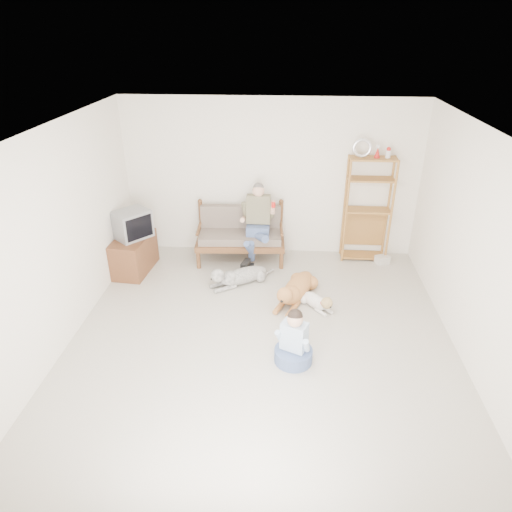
# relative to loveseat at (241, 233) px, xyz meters

# --- Properties ---
(floor) EXTENTS (5.50, 5.50, 0.00)m
(floor) POSITION_rel_loveseat_xyz_m (0.49, -2.38, -0.49)
(floor) COLOR beige
(floor) RESTS_ON ground
(ceiling) EXTENTS (5.50, 5.50, 0.00)m
(ceiling) POSITION_rel_loveseat_xyz_m (0.49, -2.38, 2.21)
(ceiling) COLOR silver
(ceiling) RESTS_ON ground
(wall_back) EXTENTS (5.00, 0.00, 5.00)m
(wall_back) POSITION_rel_loveseat_xyz_m (0.49, 0.37, 0.86)
(wall_back) COLOR white
(wall_back) RESTS_ON ground
(wall_front) EXTENTS (5.00, 0.00, 5.00)m
(wall_front) POSITION_rel_loveseat_xyz_m (0.49, -5.13, 0.86)
(wall_front) COLOR white
(wall_front) RESTS_ON ground
(wall_left) EXTENTS (0.00, 5.50, 5.50)m
(wall_left) POSITION_rel_loveseat_xyz_m (-2.01, -2.38, 0.86)
(wall_left) COLOR white
(wall_left) RESTS_ON ground
(wall_right) EXTENTS (0.00, 5.50, 5.50)m
(wall_right) POSITION_rel_loveseat_xyz_m (2.99, -2.38, 0.86)
(wall_right) COLOR white
(wall_right) RESTS_ON ground
(loveseat) EXTENTS (1.54, 0.79, 0.95)m
(loveseat) POSITION_rel_loveseat_xyz_m (0.00, 0.00, 0.00)
(loveseat) COLOR brown
(loveseat) RESTS_ON ground
(man) EXTENTS (0.53, 0.75, 1.22)m
(man) POSITION_rel_loveseat_xyz_m (0.28, -0.20, 0.15)
(man) COLOR #4B5E8A
(man) RESTS_ON loveseat
(etagere) EXTENTS (0.80, 0.35, 2.10)m
(etagere) POSITION_rel_loveseat_xyz_m (2.14, 0.17, 0.44)
(etagere) COLOR #A66534
(etagere) RESTS_ON ground
(book_stack) EXTENTS (0.27, 0.23, 0.14)m
(book_stack) POSITION_rel_loveseat_xyz_m (2.46, -0.03, -0.42)
(book_stack) COLOR silver
(book_stack) RESTS_ON ground
(tv_stand) EXTENTS (0.59, 0.94, 0.60)m
(tv_stand) POSITION_rel_loveseat_xyz_m (-1.74, -0.55, -0.19)
(tv_stand) COLOR brown
(tv_stand) RESTS_ON ground
(crt_tv) EXTENTS (0.68, 0.69, 0.45)m
(crt_tv) POSITION_rel_loveseat_xyz_m (-1.70, -0.52, 0.34)
(crt_tv) COLOR gray
(crt_tv) RESTS_ON tv_stand
(wall_outlet) EXTENTS (0.12, 0.02, 0.08)m
(wall_outlet) POSITION_rel_loveseat_xyz_m (-0.76, 0.36, -0.19)
(wall_outlet) COLOR silver
(wall_outlet) RESTS_ON ground
(golden_retriever) EXTENTS (0.66, 1.30, 0.41)m
(golden_retriever) POSITION_rel_loveseat_xyz_m (0.94, -1.28, -0.32)
(golden_retriever) COLOR #BE7D42
(golden_retriever) RESTS_ON ground
(shaggy_dog) EXTENTS (1.02, 0.76, 0.36)m
(shaggy_dog) POSITION_rel_loveseat_xyz_m (0.04, -0.90, -0.34)
(shaggy_dog) COLOR silver
(shaggy_dog) RESTS_ON ground
(terrier) EXTENTS (0.51, 0.57, 0.27)m
(terrier) POSITION_rel_loveseat_xyz_m (1.27, -1.51, -0.37)
(terrier) COLOR white
(terrier) RESTS_ON ground
(child) EXTENTS (0.47, 0.47, 0.74)m
(child) POSITION_rel_loveseat_xyz_m (0.91, -2.69, -0.22)
(child) COLOR #4B5E8A
(child) RESTS_ON ground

